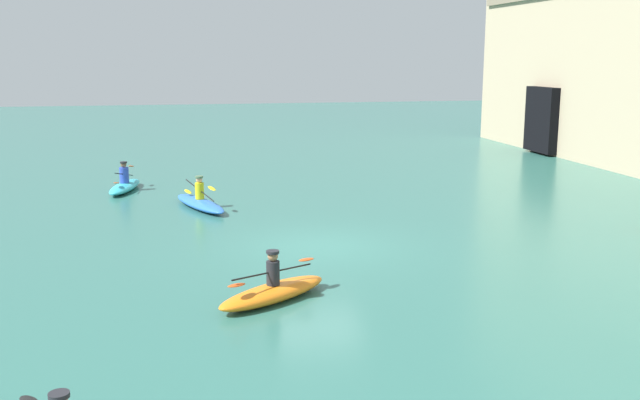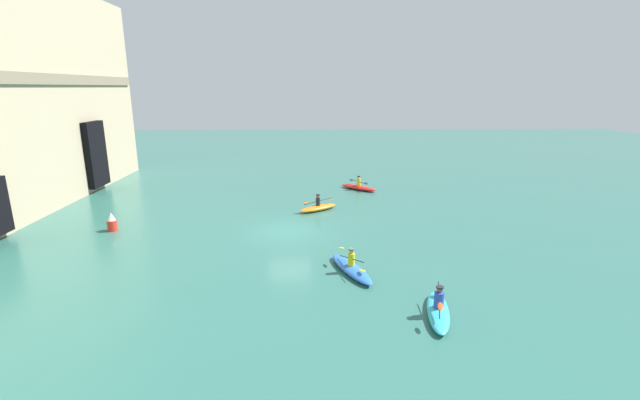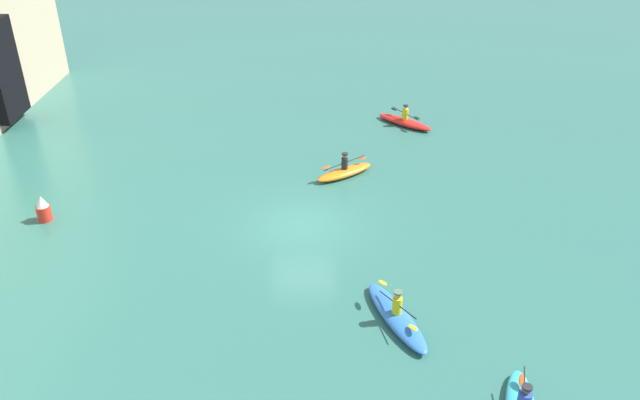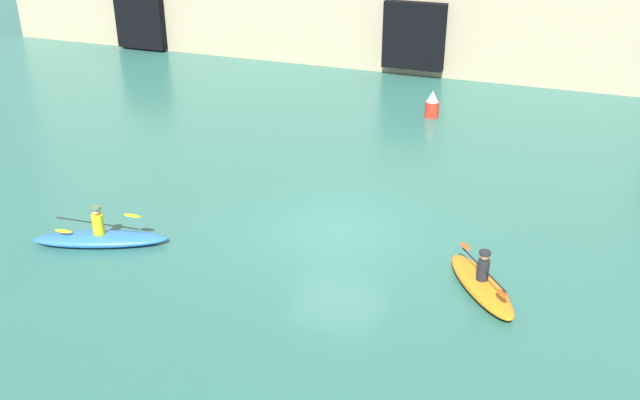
% 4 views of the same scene
% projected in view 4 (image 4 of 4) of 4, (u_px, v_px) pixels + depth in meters
% --- Properties ---
extents(ground_plane, '(120.00, 120.00, 0.00)m').
position_uv_depth(ground_plane, '(340.00, 230.00, 19.69)').
color(ground_plane, '#2D665B').
extents(kayak_blue, '(3.61, 2.01, 1.12)m').
position_uv_depth(kayak_blue, '(100.00, 238.00, 18.87)').
color(kayak_blue, blue).
rests_on(kayak_blue, ground).
extents(kayak_orange, '(2.28, 2.82, 1.11)m').
position_uv_depth(kayak_orange, '(481.00, 284.00, 16.82)').
color(kayak_orange, orange).
rests_on(kayak_orange, ground).
extents(marker_buoy, '(0.55, 0.55, 1.07)m').
position_uv_depth(marker_buoy, '(432.00, 105.00, 27.87)').
color(marker_buoy, red).
rests_on(marker_buoy, ground).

